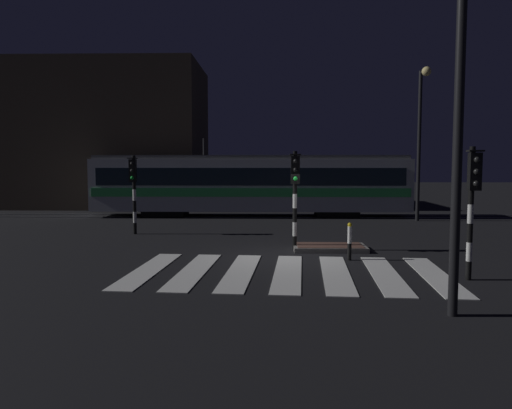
% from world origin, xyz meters
% --- Properties ---
extents(ground_plane, '(120.00, 120.00, 0.00)m').
position_xyz_m(ground_plane, '(0.00, 0.00, 0.00)').
color(ground_plane, black).
extents(rail_near, '(80.00, 0.12, 0.03)m').
position_xyz_m(rail_near, '(0.00, 11.00, 0.01)').
color(rail_near, '#59595E').
rests_on(rail_near, ground).
extents(rail_far, '(80.00, 0.12, 0.03)m').
position_xyz_m(rail_far, '(0.00, 12.44, 0.01)').
color(rail_far, '#59595E').
rests_on(rail_far, ground).
extents(crosswalk_zebra, '(8.42, 5.18, 0.02)m').
position_xyz_m(crosswalk_zebra, '(-0.00, -2.37, 0.01)').
color(crosswalk_zebra, silver).
rests_on(crosswalk_zebra, ground).
extents(traffic_island, '(2.36, 1.31, 0.18)m').
position_xyz_m(traffic_island, '(1.49, 1.12, 0.09)').
color(traffic_island, slate).
rests_on(traffic_island, ground).
extents(traffic_light_corner_far_left, '(0.36, 0.42, 3.15)m').
position_xyz_m(traffic_light_corner_far_left, '(-5.89, 4.69, 2.07)').
color(traffic_light_corner_far_left, black).
rests_on(traffic_light_corner_far_left, ground).
extents(traffic_light_median_centre, '(0.36, 0.42, 3.23)m').
position_xyz_m(traffic_light_median_centre, '(0.35, 1.04, 2.13)').
color(traffic_light_median_centre, black).
rests_on(traffic_light_median_centre, ground).
extents(traffic_light_corner_near_right, '(0.36, 0.42, 3.25)m').
position_xyz_m(traffic_light_corner_near_right, '(4.39, -3.14, 2.14)').
color(traffic_light_corner_near_right, black).
rests_on(traffic_light_corner_near_right, ground).
extents(street_lamp_trackside_right, '(0.44, 1.21, 7.32)m').
position_xyz_m(street_lamp_trackside_right, '(6.81, 9.55, 4.63)').
color(street_lamp_trackside_right, black).
rests_on(street_lamp_trackside_right, ground).
extents(street_lamp_near_kerb, '(0.44, 1.21, 6.82)m').
position_xyz_m(street_lamp_near_kerb, '(2.95, -6.29, 4.36)').
color(street_lamp_near_kerb, black).
rests_on(street_lamp_near_kerb, ground).
extents(tram, '(16.79, 2.58, 4.15)m').
position_xyz_m(tram, '(-1.49, 11.72, 1.75)').
color(tram, silver).
rests_on(tram, ground).
extents(bollard_island_edge, '(0.12, 0.12, 1.11)m').
position_xyz_m(bollard_island_edge, '(1.87, -0.57, 0.56)').
color(bollard_island_edge, black).
rests_on(bollard_island_edge, ground).
extents(building_backdrop, '(16.36, 8.00, 9.21)m').
position_xyz_m(building_backdrop, '(-13.22, 18.66, 4.60)').
color(building_backdrop, '#42382D').
rests_on(building_backdrop, ground).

